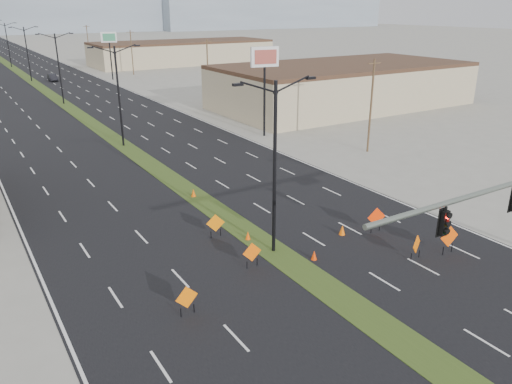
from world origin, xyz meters
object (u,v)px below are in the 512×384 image
cone_0 (248,236)px  cone_3 (193,193)px  streetlight_3 (27,52)px  construction_sign_4 (416,245)px  car_mid (53,78)px  pole_sign_east_near (265,64)px  construction_sign_0 (187,298)px  pole_sign_east_far (109,41)px  streetlight_1 (119,93)px  construction_sign_3 (376,218)px  cone_2 (342,230)px  streetlight_0 (275,164)px  construction_sign_2 (216,224)px  streetlight_4 (8,43)px  construction_sign_5 (449,238)px  streetlight_2 (59,67)px  construction_sign_1 (252,253)px  cone_1 (314,255)px

cone_0 → cone_3: cone_3 is taller
streetlight_3 → construction_sign_4: (6.37, -89.10, -4.54)m
car_mid → pole_sign_east_near: size_ratio=0.41×
construction_sign_0 → pole_sign_east_far: pole_sign_east_far is taller
streetlight_1 → cone_0: (-0.50, -25.89, -5.13)m
car_mid → pole_sign_east_far: 13.07m
construction_sign_3 → pole_sign_east_far: pole_sign_east_far is taller
car_mid → construction_sign_0: (-10.61, -85.37, 0.25)m
cone_2 → streetlight_0: bearing=175.0°
construction_sign_0 → construction_sign_3: construction_sign_3 is taller
streetlight_3 → streetlight_1: bearing=-90.0°
streetlight_0 → pole_sign_east_near: streetlight_0 is taller
cone_0 → pole_sign_east_far: bearing=79.1°
cone_0 → streetlight_3: bearing=89.6°
construction_sign_0 → cone_0: construction_sign_0 is taller
cone_3 → car_mid: bearing=87.0°
construction_sign_4 → pole_sign_east_far: size_ratio=0.17×
construction_sign_2 → construction_sign_0: bearing=-110.1°
streetlight_0 → construction_sign_0: bearing=-155.1°
car_mid → cone_0: size_ratio=6.82×
streetlight_0 → car_mid: (3.55, 82.10, -4.77)m
streetlight_4 → construction_sign_5: 118.03m
streetlight_4 → construction_sign_0: (-7.06, -115.27, -4.52)m
construction_sign_5 → streetlight_3: bearing=102.4°
pole_sign_east_near → pole_sign_east_far: size_ratio=1.07×
construction_sign_4 → streetlight_2: bearing=73.1°
cone_3 → streetlight_3: bearing=89.9°
construction_sign_1 → construction_sign_5: bearing=-19.5°
streetlight_2 → construction_sign_3: (7.04, -57.24, -4.43)m
pole_sign_east_far → cone_0: bearing=-82.3°
streetlight_2 → pole_sign_east_near: size_ratio=1.04×
construction_sign_1 → streetlight_2: bearing=92.2°
construction_sign_1 → construction_sign_3: 9.13m
streetlight_2 → pole_sign_east_near: 35.42m
construction_sign_0 → pole_sign_east_near: bearing=47.9°
streetlight_3 → construction_sign_4: bearing=-85.9°
car_mid → construction_sign_5: size_ratio=2.23×
car_mid → pole_sign_east_far: pole_sign_east_far is taller
construction_sign_4 → cone_2: construction_sign_4 is taller
car_mid → cone_3: car_mid is taller
construction_sign_4 → pole_sign_east_near: 31.00m
cone_0 → pole_sign_east_far: pole_sign_east_far is taller
streetlight_4 → cone_0: 110.01m
streetlight_3 → construction_sign_3: (7.04, -85.24, -4.43)m
streetlight_1 → car_mid: 54.43m
car_mid → cone_2: 82.54m
cone_1 → construction_sign_2: bearing=120.9°
pole_sign_east_near → pole_sign_east_far: 54.28m
construction_sign_4 → streetlight_4: bearing=70.2°
construction_sign_3 → cone_2: construction_sign_3 is taller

